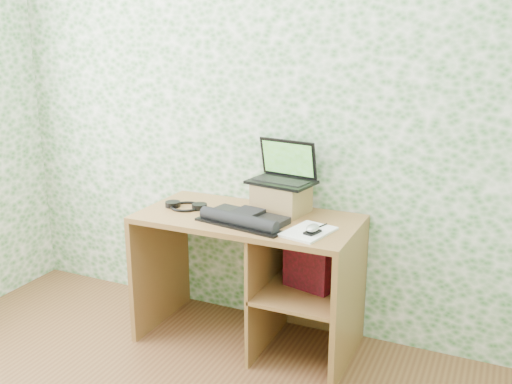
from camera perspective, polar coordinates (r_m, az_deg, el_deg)
The scene contains 10 objects.
wall_back at distance 3.26m, azimuth 1.48°, elevation 8.37°, with size 3.50×3.50×0.00m, color white.
desk at distance 3.19m, azimuth 0.70°, elevation -7.06°, with size 1.20×0.60×0.75m.
riser at distance 3.15m, azimuth 2.54°, elevation -0.59°, with size 0.27×0.23×0.16m, color brown.
laptop at distance 3.15m, azimuth 2.82°, elevation 1.97°, with size 0.38×0.30×0.23m.
keyboard at distance 2.99m, azimuth -1.23°, elevation -2.66°, with size 0.51×0.33×0.07m.
headphones at distance 3.27m, azimuth -7.01°, elevation -1.39°, with size 0.25×0.20×0.03m.
notepad at distance 2.86m, azimuth 5.27°, elevation -3.99°, with size 0.19×0.27×0.01m, color white.
mouse at distance 2.82m, azimuth 5.68°, elevation -3.79°, with size 0.06×0.10×0.03m, color silver.
pen at distance 2.90m, azimuth 6.35°, elevation -3.48°, with size 0.01×0.01×0.13m, color black.
red_box at distance 3.05m, azimuth 5.20°, elevation -6.89°, with size 0.26×0.08×0.32m, color maroon.
Camera 1 is at (1.26, -1.22, 1.72)m, focal length 40.00 mm.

